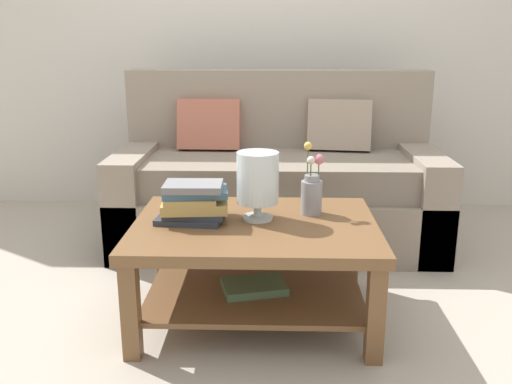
% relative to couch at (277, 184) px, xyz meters
% --- Properties ---
extents(ground_plane, '(10.00, 10.00, 0.00)m').
position_rel_couch_xyz_m(ground_plane, '(-0.14, -0.79, -0.36)').
color(ground_plane, '#ADA393').
extents(back_wall, '(6.40, 0.12, 2.70)m').
position_rel_couch_xyz_m(back_wall, '(-0.14, 0.86, 0.99)').
color(back_wall, beige).
rests_on(back_wall, ground).
extents(couch, '(1.97, 0.90, 1.06)m').
position_rel_couch_xyz_m(couch, '(0.00, 0.00, 0.00)').
color(couch, gray).
rests_on(couch, ground).
extents(coffee_table, '(1.09, 0.82, 0.47)m').
position_rel_couch_xyz_m(coffee_table, '(-0.11, -1.07, -0.02)').
color(coffee_table, brown).
rests_on(coffee_table, ground).
extents(book_stack_main, '(0.33, 0.25, 0.18)m').
position_rel_couch_xyz_m(book_stack_main, '(-0.38, -1.05, 0.19)').
color(book_stack_main, '#2D333D').
rests_on(book_stack_main, coffee_table).
extents(glass_hurricane_vase, '(0.19, 0.19, 0.31)m').
position_rel_couch_xyz_m(glass_hurricane_vase, '(-0.10, -1.02, 0.29)').
color(glass_hurricane_vase, silver).
rests_on(glass_hurricane_vase, coffee_table).
extents(flower_pitcher, '(0.10, 0.10, 0.34)m').
position_rel_couch_xyz_m(flower_pitcher, '(0.15, -0.93, 0.21)').
color(flower_pitcher, gray).
rests_on(flower_pitcher, coffee_table).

